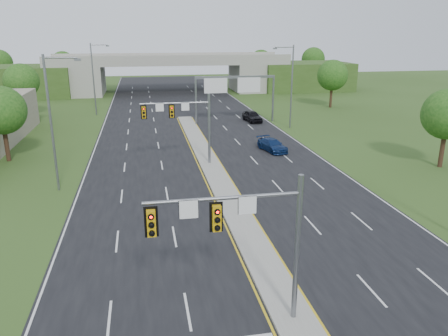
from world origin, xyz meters
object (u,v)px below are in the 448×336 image
Objects in this scene: overpass at (170,76)px; signal_mast_far at (186,118)px; car_far_c at (252,116)px; signal_mast_near at (247,230)px; car_far_b at (272,145)px; sign_gantry at (234,86)px.

signal_mast_far is at bearing -92.35° from overpass.
car_far_c is (11.74, 20.30, -3.91)m from signal_mast_far.
signal_mast_near and signal_mast_far have the same top height.
car_far_b is (9.85, 28.77, -4.04)m from signal_mast_near.
signal_mast_far is 1.53× the size of car_far_b.
signal_mast_near is 0.09× the size of overpass.
overpass is (2.26, 55.07, -1.17)m from signal_mast_far.
car_far_c is (9.47, -34.77, -2.74)m from overpass.
signal_mast_far is 0.09× the size of overpass.
car_far_b is at bearing -86.81° from sign_gantry.
signal_mast_near is 46.96m from car_far_c.
signal_mast_far is at bearing -126.53° from car_far_c.
signal_mast_near is 45.88m from sign_gantry.
overpass reaches higher than sign_gantry.
signal_mast_far is 21.91m from sign_gantry.
car_far_b is 16.65m from car_far_c.
sign_gantry is 2.49× the size of car_far_c.
signal_mast_far is (0.00, 25.00, 0.00)m from signal_mast_near.
car_far_b is 0.99× the size of car_far_c.
overpass reaches higher than car_far_b.
sign_gantry is 5.24m from car_far_c.
signal_mast_far is at bearing -172.53° from car_far_b.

